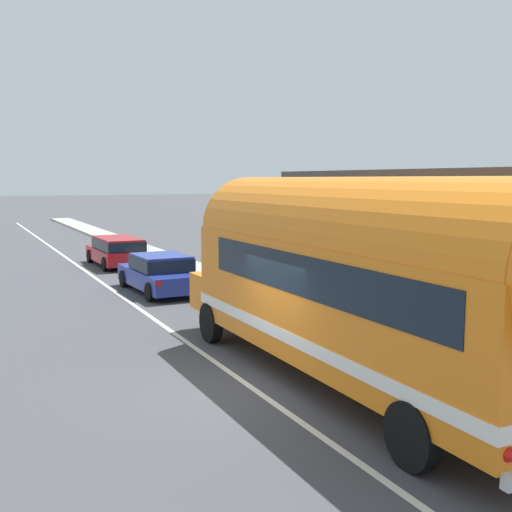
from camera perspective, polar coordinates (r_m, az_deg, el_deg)
ground_plane at (r=12.70m, az=-0.33°, el=-11.81°), size 300.00×300.00×0.00m
lane_markings at (r=24.19m, az=-8.99°, el=-2.83°), size 3.58×80.00×0.01m
sidewalk_slab at (r=23.28m, az=-1.03°, el=-2.96°), size 1.82×90.00×0.15m
painted_bus at (r=11.98m, az=9.61°, el=-1.70°), size 2.62×12.34×4.12m
car_lead at (r=23.17m, az=-8.58°, el=-1.41°), size 2.14×4.69×1.37m
car_second at (r=30.37m, az=-12.39°, el=0.59°), size 2.05×4.70×1.37m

